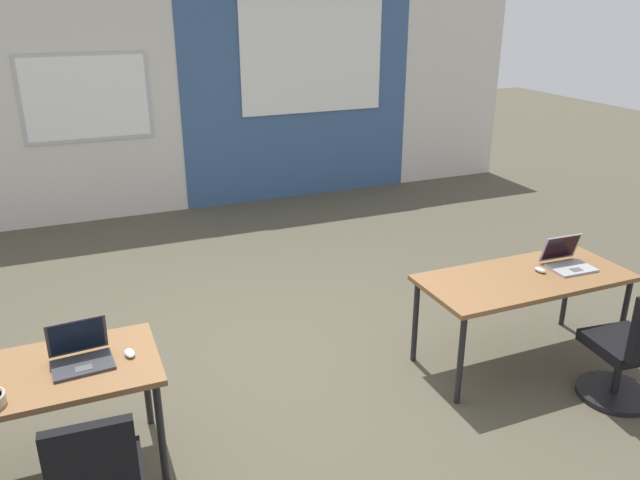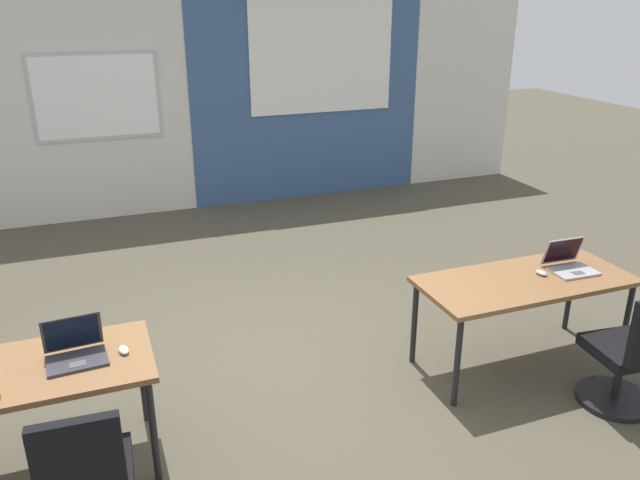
% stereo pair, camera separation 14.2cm
% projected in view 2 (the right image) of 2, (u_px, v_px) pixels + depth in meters
% --- Properties ---
extents(ground_plane, '(24.00, 24.00, 0.00)m').
position_uv_depth(ground_plane, '(277.00, 367.00, 4.84)').
color(ground_plane, '#4C4738').
extents(back_wall_assembly, '(10.00, 0.27, 2.80)m').
position_uv_depth(back_wall_assembly, '(181.00, 101.00, 8.00)').
color(back_wall_assembly, silver).
rests_on(back_wall_assembly, ground).
extents(desk_near_left, '(1.60, 0.70, 0.72)m').
position_uv_depth(desk_near_left, '(6.00, 382.00, 3.50)').
color(desk_near_left, brown).
rests_on(desk_near_left, ground).
extents(desk_near_right, '(1.60, 0.70, 0.72)m').
position_uv_depth(desk_near_right, '(525.00, 286.00, 4.66)').
color(desk_near_right, brown).
rests_on(desk_near_right, ground).
extents(laptop_near_right_end, '(0.34, 0.31, 0.23)m').
position_uv_depth(laptop_near_right_end, '(570.00, 264.00, 4.76)').
color(laptop_near_right_end, '#9E9EA3').
rests_on(laptop_near_right_end, desk_near_right).
extents(mouse_near_right_end, '(0.07, 0.11, 0.03)m').
position_uv_depth(mouse_near_right_end, '(541.00, 273.00, 4.69)').
color(mouse_near_right_end, '#B2B2B7').
rests_on(mouse_near_right_end, desk_near_right).
extents(chair_near_right_end, '(0.52, 0.56, 0.92)m').
position_uv_depth(chair_near_right_end, '(630.00, 360.00, 4.23)').
color(chair_near_right_end, black).
rests_on(chair_near_right_end, ground).
extents(laptop_near_left_inner, '(0.35, 0.29, 0.24)m').
position_uv_depth(laptop_near_left_inner, '(75.00, 351.00, 3.60)').
color(laptop_near_left_inner, '#333338').
rests_on(laptop_near_left_inner, desk_near_left).
extents(mouse_near_left_inner, '(0.07, 0.11, 0.03)m').
position_uv_depth(mouse_near_left_inner, '(124.00, 350.00, 3.67)').
color(mouse_near_left_inner, silver).
rests_on(mouse_near_left_inner, desk_near_left).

